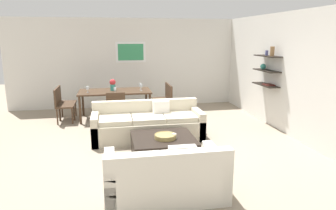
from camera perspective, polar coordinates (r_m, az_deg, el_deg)
The scene contains 19 objects.
ground_plane at distance 6.32m, azimuth -2.32°, elevation -7.15°, with size 18.00×18.00×0.00m, color gray.
back_wall_unit at distance 9.51m, azimuth -3.81°, elevation 7.96°, with size 8.40×0.09×2.70m.
right_wall_shelf_unit at distance 7.60m, azimuth 20.17°, elevation 5.95°, with size 0.34×8.20×2.70m.
sofa_beige at distance 6.53m, azimuth -3.85°, elevation -3.81°, with size 2.33×0.90×0.78m.
loveseat_white at distance 4.22m, azimuth -0.50°, elevation -13.44°, with size 1.61×0.90×0.78m.
coffee_table at distance 5.54m, azimuth -0.88°, elevation -7.99°, with size 1.12×1.03×0.38m.
decorative_bowl at distance 5.41m, azimuth -0.51°, elevation -5.91°, with size 0.39×0.39×0.08m.
candle_jar at distance 5.41m, azimuth 1.17°, elevation -5.89°, with size 0.08×0.08×0.09m, color silver.
dining_table at distance 8.16m, azimuth -10.00°, elevation 2.23°, with size 1.88×0.97×0.75m.
dining_chair_foot at distance 7.33m, azimuth -9.82°, elevation -0.41°, with size 0.44×0.44×0.88m.
dining_chair_left_near at distance 8.08m, azimuth -19.52°, elevation 0.27°, with size 0.44×0.44×0.88m.
dining_chair_right_near at distance 8.11m, azimuth -0.36°, elevation 1.06°, with size 0.44×0.44×0.88m.
dining_chair_left_far at distance 8.50m, azimuth -19.09°, elevation 0.90°, with size 0.44×0.44×0.88m.
dining_chair_right_far at distance 8.53m, azimuth -0.89°, elevation 1.65°, with size 0.44×0.44×0.88m.
wine_glass_foot at distance 7.71m, azimuth -9.99°, elevation 2.95°, with size 0.06×0.06×0.16m.
wine_glass_left_near at distance 8.04m, azimuth -14.99°, elevation 3.11°, with size 0.08×0.08×0.16m.
wine_glass_right_far at distance 8.29m, azimuth -5.25°, elevation 3.79°, with size 0.07×0.07×0.17m.
wine_glass_right_near at distance 8.05m, azimuth -5.09°, elevation 3.59°, with size 0.06×0.06×0.17m.
centerpiece_vase at distance 8.18m, azimuth -10.42°, elevation 3.86°, with size 0.16×0.16×0.30m.
Camera 1 is at (-0.86, -5.88, 2.16)m, focal length 32.24 mm.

